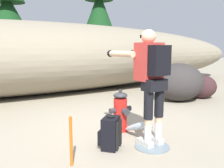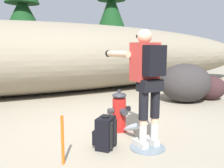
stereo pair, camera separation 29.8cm
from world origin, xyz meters
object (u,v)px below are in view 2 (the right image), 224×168
object	(u,v)px
utility_worker	(146,73)
spare_backpack	(105,133)
survey_stake	(63,140)
fire_hydrant	(119,112)
boulder_mid	(211,88)
boulder_large	(185,83)

from	to	relation	value
utility_worker	spare_backpack	bearing A→B (deg)	72.55
survey_stake	spare_backpack	bearing A→B (deg)	16.45
fire_hydrant	spare_backpack	bearing A→B (deg)	-133.71
boulder_mid	spare_backpack	bearing A→B (deg)	-158.13
boulder_large	utility_worker	bearing A→B (deg)	-144.20
utility_worker	boulder_large	bearing A→B (deg)	-56.73
utility_worker	spare_backpack	size ratio (longest dim) A/B	3.48
utility_worker	survey_stake	xyz separation A→B (m)	(-1.20, -0.05, -0.74)
spare_backpack	boulder_mid	bearing A→B (deg)	-111.12
utility_worker	boulder_large	world-z (taller)	utility_worker
utility_worker	boulder_large	xyz separation A→B (m)	(2.50, 1.80, -0.54)
spare_backpack	boulder_mid	distance (m)	4.16
spare_backpack	fire_hydrant	bearing A→B (deg)	-86.70
spare_backpack	survey_stake	size ratio (longest dim) A/B	0.78
fire_hydrant	survey_stake	distance (m)	1.38
boulder_mid	fire_hydrant	bearing A→B (deg)	-163.25
boulder_large	survey_stake	size ratio (longest dim) A/B	2.13
spare_backpack	survey_stake	world-z (taller)	survey_stake
spare_backpack	boulder_mid	world-z (taller)	boulder_mid
spare_backpack	boulder_large	world-z (taller)	boulder_large
fire_hydrant	survey_stake	world-z (taller)	fire_hydrant
survey_stake	utility_worker	bearing A→B (deg)	2.15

